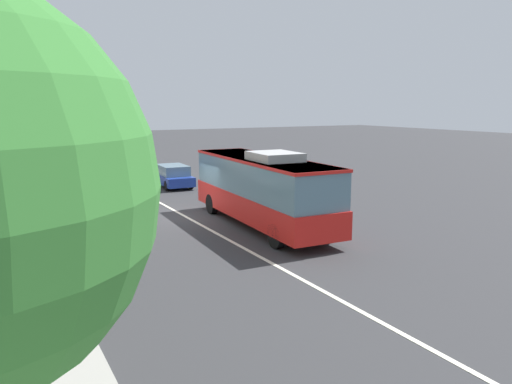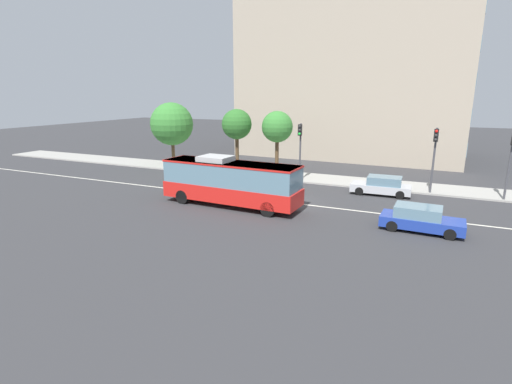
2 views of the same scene
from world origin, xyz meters
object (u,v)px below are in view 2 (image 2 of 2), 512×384
Objects in this scene: traffic_light_near_corner at (511,154)px; street_tree_kerbside_centre at (172,124)px; sedan_silver at (382,186)px; traffic_light_mid_block at (435,149)px; transit_bus at (230,181)px; sedan_blue at (420,219)px; street_tree_kerbside_right at (237,125)px; traffic_light_far_corner at (300,142)px; street_tree_kerbside_left at (277,127)px.

traffic_light_near_corner is 30.95m from street_tree_kerbside_centre.
traffic_light_mid_block reaches higher than sedan_silver.
transit_bus is 2.21× the size of sedan_blue.
street_tree_kerbside_centre reaches higher than transit_bus.
sedan_blue is 20.90m from street_tree_kerbside_right.
traffic_light_far_corner is at bearing -86.72° from traffic_light_mid_block.
street_tree_kerbside_right is (-17.79, 1.66, 1.20)m from traffic_light_mid_block.
street_tree_kerbside_left reaches higher than sedan_silver.
sedan_blue is at bearing 0.96° from traffic_light_mid_block.
transit_bus is at bearing 37.57° from sedan_silver.
street_tree_kerbside_left is (-3.18, 2.67, 1.00)m from traffic_light_far_corner.
street_tree_kerbside_centre is (-25.40, 11.47, 3.82)m from sedan_blue.
sedan_blue is 0.73× the size of street_tree_kerbside_right.
traffic_light_far_corner is at bearing -12.57° from street_tree_kerbside_right.
traffic_light_far_corner reaches higher than sedan_blue.
traffic_light_far_corner is (-10.32, 9.41, 2.84)m from sedan_blue.
street_tree_kerbside_right is (-17.32, 10.97, 4.03)m from sedan_blue.
sedan_silver is 0.87× the size of traffic_light_far_corner.
street_tree_kerbside_left is at bearing -97.40° from traffic_light_mid_block.
sedan_blue is 0.88× the size of traffic_light_mid_block.
street_tree_kerbside_left is at bearing -133.82° from traffic_light_far_corner.
transit_bus reaches higher than sedan_blue.
street_tree_kerbside_left is 0.90× the size of street_tree_kerbside_centre.
traffic_light_mid_block is at bearing -4.76° from street_tree_kerbside_centre.
sedan_silver is at bearing -61.37° from traffic_light_mid_block.
street_tree_kerbside_centre reaches higher than street_tree_kerbside_right.
street_tree_kerbside_left reaches higher than traffic_light_near_corner.
sedan_silver is 9.07m from traffic_light_near_corner.
traffic_light_near_corner and traffic_light_far_corner have the same top height.
traffic_light_mid_block is (3.48, 1.61, 2.84)m from sedan_silver.
traffic_light_mid_block is at bearing -156.49° from sedan_silver.
traffic_light_far_corner is 0.76× the size of street_tree_kerbside_centre.
sedan_silver is at bearing 114.05° from sedan_blue.
transit_bus is 17.46m from street_tree_kerbside_centre.
traffic_light_near_corner is at bearing -170.81° from sedan_silver.
traffic_light_near_corner is 0.76× the size of street_tree_kerbside_centre.
street_tree_kerbside_centre is at bearing -91.40° from traffic_light_near_corner.
traffic_light_mid_block is at bearing 85.60° from traffic_light_far_corner.
street_tree_kerbside_centre is 1.09× the size of street_tree_kerbside_right.
traffic_light_far_corner is at bearing -87.85° from traffic_light_near_corner.
sedan_silver is (9.36, 7.55, -1.09)m from transit_bus.
street_tree_kerbside_centre is at bearing -10.84° from sedan_silver.
sedan_blue is 0.88× the size of traffic_light_far_corner.
sedan_silver is 0.87× the size of traffic_light_near_corner.
street_tree_kerbside_centre is at bearing 141.85° from transit_bus.
street_tree_kerbside_left reaches higher than transit_bus.
sedan_silver is at bearing -76.84° from traffic_light_near_corner.
traffic_light_near_corner is at bearing -4.07° from street_tree_kerbside_centre.
street_tree_kerbside_centre reaches higher than traffic_light_near_corner.
transit_bus is 12.07m from sedan_silver.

